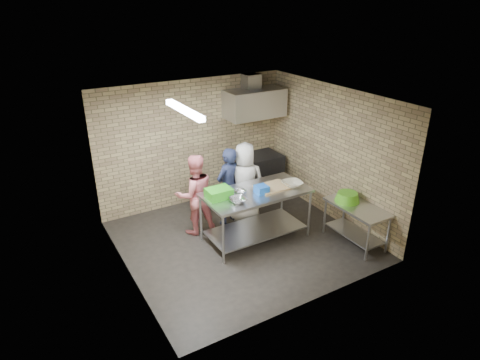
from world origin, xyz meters
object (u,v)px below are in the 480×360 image
Objects in this scene: blue_tub at (262,189)px; man_navy at (228,187)px; green_basin at (347,197)px; woman_pink at (195,195)px; prep_table at (256,215)px; woman_white at (245,182)px; bottle_red at (252,104)px; stove at (255,175)px; bottle_green at (267,103)px; side_counter at (355,224)px; green_crate at (219,193)px.

man_navy is at bearing 103.16° from blue_tub.
woman_pink reaches higher than green_basin.
prep_table is 1.22× the size of man_navy.
woman_white is (0.21, 0.75, 0.33)m from prep_table.
man_navy is at bearing 136.04° from green_basin.
bottle_red reaches higher than green_basin.
bottle_green is at bearing 28.07° from stove.
prep_table is at bearing -121.88° from stove.
side_counter is 3.44m from bottle_red.
stove is 2.57m from green_basin.
green_crate is at bearing 32.11° from man_navy.
stove is at bearing 60.77° from blue_tub.
stove is 5.56× the size of blue_tub.
prep_table is 1.84m from side_counter.
woman_pink is at bearing 142.13° from side_counter.
green_crate is 1.13m from woman_white.
woman_white is at bearing 156.85° from man_navy.
bottle_red reaches higher than man_navy.
blue_tub is 0.14× the size of woman_pink.
green_basin is at bearing -80.24° from stove.
prep_table is 1.62× the size of side_counter.
bottle_green reaches higher than green_crate.
stove is (1.05, 1.70, -0.04)m from prep_table.
blue_tub is (0.75, -0.22, -0.02)m from green_crate.
blue_tub is 2.50m from bottle_red.
side_counter is (1.50, -1.05, -0.11)m from prep_table.
prep_table is 2.89m from bottle_green.
green_crate is at bearing 157.07° from green_basin.
prep_table is 0.85m from man_navy.
bottle_green is 0.09× the size of woman_pink.
woman_pink is at bearing 135.83° from blue_tub.
woman_white reaches higher than side_counter.
man_navy is at bearing -145.08° from bottle_green.
bottle_red reaches higher than blue_tub.
stove is 0.76× the size of woman_pink.
bottle_red is at bearing 78.23° from stove.
bottle_red is (-0.38, 2.74, 1.19)m from green_basin.
green_basin is 0.29× the size of woman_pink.
stove is 2.44m from green_crate.
bottle_red is 0.40m from bottle_green.
bottle_red is (1.10, 1.94, 1.54)m from prep_table.
bottle_green is at bearing -107.43° from woman_white.
bottle_green reaches higher than woman_pink.
woman_pink reaches higher than blue_tub.
prep_table is 1.62× the size of stove.
woman_pink is at bearing -154.10° from bottle_green.
bottle_red reaches higher than stove.
green_crate is 0.27× the size of man_navy.
side_counter is 8.00× the size of bottle_green.
bottle_red is 2.11m from man_navy.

